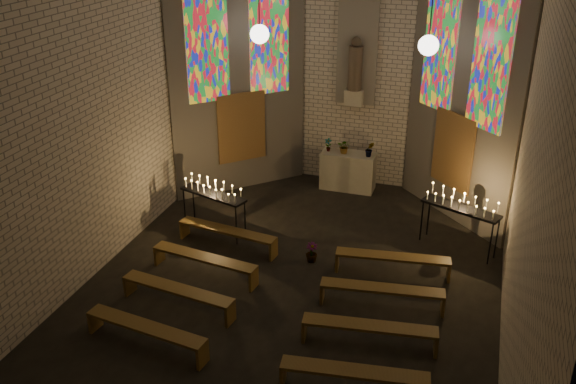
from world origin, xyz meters
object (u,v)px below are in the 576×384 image
(aisle_flower_pot, at_px, (312,252))
(votive_stand_left, at_px, (213,191))
(votive_stand_right, at_px, (461,205))
(altar, at_px, (348,171))

(aisle_flower_pot, xyz_separation_m, votive_stand_left, (-2.48, 0.57, 0.83))
(votive_stand_left, xyz_separation_m, votive_stand_right, (5.38, 0.92, 0.04))
(altar, xyz_separation_m, votive_stand_left, (-2.38, -3.27, 0.55))
(altar, relative_size, votive_stand_right, 0.80)
(altar, height_order, votive_stand_left, votive_stand_left)
(aisle_flower_pot, height_order, votive_stand_left, votive_stand_left)
(aisle_flower_pot, height_order, votive_stand_right, votive_stand_right)
(votive_stand_left, bearing_deg, aisle_flower_pot, 4.33)
(votive_stand_left, bearing_deg, altar, 71.36)
(aisle_flower_pot, bearing_deg, altar, 91.63)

